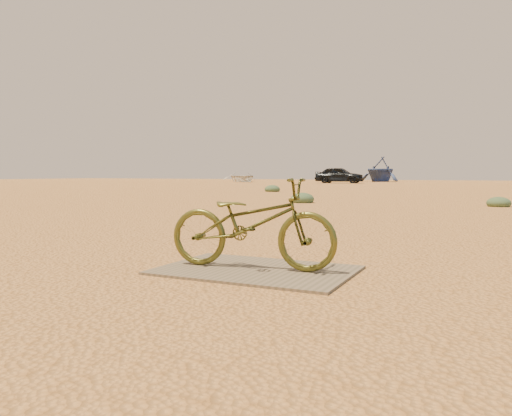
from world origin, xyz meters
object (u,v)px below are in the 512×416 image
at_px(bicycle, 252,223).
at_px(boat_near_left, 242,177).
at_px(plywood_board, 256,270).
at_px(boat_far_left, 381,169).
at_px(car, 339,175).

height_order(bicycle, boat_near_left, boat_near_left).
distance_m(plywood_board, boat_near_left, 44.87).
xyz_separation_m(plywood_board, bicycle, (-0.05, 0.01, 0.40)).
height_order(plywood_board, bicycle, bicycle).
height_order(bicycle, boat_far_left, boat_far_left).
height_order(plywood_board, boat_near_left, boat_near_left).
xyz_separation_m(bicycle, boat_near_left, (-20.60, 39.82, 0.07)).
relative_size(car, boat_near_left, 0.86).
distance_m(bicycle, boat_far_left, 47.21).
relative_size(plywood_board, bicycle, 1.10).
bearing_deg(boat_near_left, boat_far_left, -7.48).
bearing_deg(plywood_board, boat_near_left, 117.40).
bearing_deg(car, plywood_board, -165.96).
bearing_deg(bicycle, plywood_board, -111.97).
bearing_deg(bicycle, boat_far_left, 3.42).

